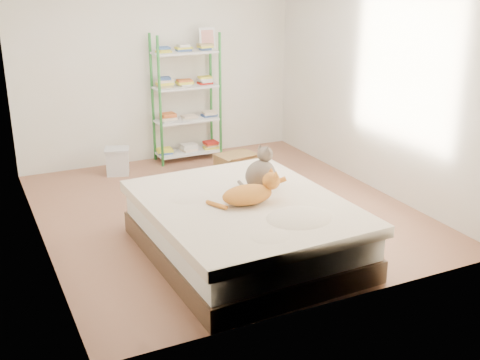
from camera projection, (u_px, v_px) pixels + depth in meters
room at (223, 92)px, 6.12m from camera, size 3.81×4.21×2.61m
bed at (244, 228)px, 5.47m from camera, size 1.73×2.14×0.53m
orange_cat at (247, 192)px, 5.28m from camera, size 0.56×0.32×0.22m
grey_cat at (261, 169)px, 5.60m from camera, size 0.45×0.42×0.41m
shelf_unit at (187, 99)px, 8.00m from camera, size 0.88×0.36×1.74m
cardboard_box at (237, 167)px, 7.42m from camera, size 0.51×0.50×0.38m
white_bin at (118, 161)px, 7.62m from camera, size 0.37×0.34×0.34m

